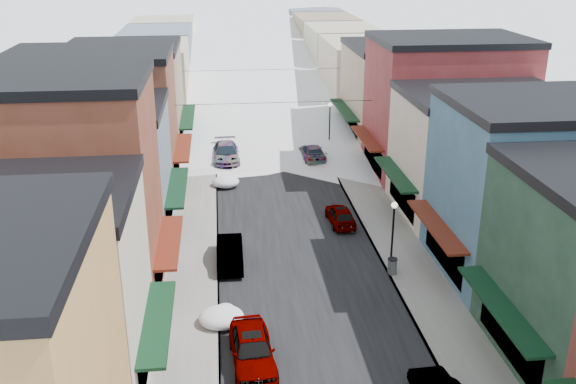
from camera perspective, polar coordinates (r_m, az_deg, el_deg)
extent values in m
cube|color=black|center=(74.14, -2.52, 6.78)|extent=(10.00, 160.00, 0.01)
cube|color=gray|center=(74.01, -7.66, 6.64)|extent=(3.20, 160.00, 0.15)
cube|color=gray|center=(74.83, 2.56, 6.97)|extent=(3.20, 160.00, 0.15)
cube|color=slate|center=(73.99, -6.46, 6.69)|extent=(0.10, 160.00, 0.15)
cube|color=slate|center=(74.61, 1.38, 6.94)|extent=(0.10, 160.00, 0.15)
cube|color=beige|center=(29.18, -22.87, -9.05)|extent=(10.00, 8.00, 9.00)
cube|color=black|center=(28.70, -11.53, -11.21)|extent=(1.20, 6.80, 0.15)
cube|color=brown|center=(35.66, -20.63, -0.55)|extent=(11.00, 8.00, 12.00)
cube|color=black|center=(34.01, -21.98, 9.29)|extent=(11.20, 8.20, 0.50)
cube|color=maroon|center=(35.71, -10.52, -4.36)|extent=(1.20, 6.80, 0.15)
cube|color=slate|center=(43.92, -17.21, 1.42)|extent=(10.00, 9.00, 8.50)
cube|color=black|center=(42.69, -17.86, 7.12)|extent=(10.20, 9.20, 0.50)
cube|color=black|center=(43.52, -9.82, 0.44)|extent=(1.20, 7.65, 0.15)
cube|color=brown|center=(52.28, -16.72, 5.72)|extent=(12.00, 9.00, 10.50)
cube|color=black|center=(51.18, -17.37, 11.65)|extent=(12.20, 9.20, 0.50)
cube|color=maroon|center=(52.04, -9.32, 3.92)|extent=(1.20, 7.65, 0.15)
cube|color=#987D64|center=(61.82, -14.23, 7.78)|extent=(10.00, 11.00, 9.50)
cube|color=black|center=(60.92, -14.66, 12.35)|extent=(10.20, 11.20, 0.50)
cube|color=black|center=(61.66, -8.92, 6.65)|extent=(1.20, 9.35, 0.15)
cube|color=black|center=(30.65, 18.40, -9.70)|extent=(1.20, 7.65, 0.15)
cube|color=#365F7C|center=(39.54, 20.93, -0.06)|extent=(10.00, 9.00, 10.00)
cube|color=black|center=(38.09, 21.95, 7.33)|extent=(10.20, 9.20, 0.50)
cube|color=maroon|center=(38.04, 13.02, -2.92)|extent=(1.20, 7.65, 0.15)
cube|color=beige|center=(47.66, 16.65, 3.01)|extent=(11.00, 9.00, 8.50)
cube|color=black|center=(46.53, 17.23, 8.28)|extent=(11.20, 9.20, 0.50)
cube|color=black|center=(46.00, 9.48, 1.60)|extent=(1.20, 7.65, 0.15)
cube|color=maroon|center=(55.57, 13.81, 7.15)|extent=(12.00, 9.00, 11.00)
cube|color=black|center=(54.53, 14.34, 13.01)|extent=(12.20, 9.20, 0.50)
cube|color=maroon|center=(54.29, 7.00, 4.76)|extent=(1.20, 7.65, 0.15)
cube|color=tan|center=(64.74, 9.96, 8.46)|extent=(10.00, 11.00, 9.00)
cube|color=black|center=(63.90, 10.23, 12.62)|extent=(10.20, 11.20, 0.50)
cube|color=black|center=(63.73, 5.00, 7.29)|extent=(1.20, 9.35, 0.15)
cube|color=gray|center=(75.49, -12.33, 9.69)|extent=(9.00, 13.00, 8.00)
cube|color=gray|center=(77.00, 6.80, 10.24)|extent=(9.00, 13.00, 8.00)
cube|color=gray|center=(89.21, -11.48, 11.46)|extent=(9.00, 13.00, 8.00)
cube|color=gray|center=(90.49, 4.82, 11.93)|extent=(9.00, 13.00, 8.00)
cube|color=gray|center=(103.00, -10.86, 12.75)|extent=(9.00, 13.00, 8.00)
cube|color=gray|center=(104.11, 3.35, 13.17)|extent=(9.00, 13.00, 8.00)
cube|color=gray|center=(116.85, -10.38, 13.74)|extent=(9.00, 13.00, 8.00)
cube|color=gray|center=(117.82, 2.21, 14.12)|extent=(9.00, 13.00, 8.00)
cylinder|color=black|center=(53.30, -1.16, 7.95)|extent=(16.40, 0.04, 0.04)
cylinder|color=black|center=(67.94, -2.32, 10.81)|extent=(16.40, 0.04, 0.04)
imported|color=#A0A3A8|center=(30.66, -3.19, -13.75)|extent=(2.25, 4.99, 1.66)
imported|color=black|center=(39.47, -5.20, -5.45)|extent=(1.62, 4.55, 1.50)
imported|color=gray|center=(58.01, -5.52, 3.45)|extent=(2.41, 5.74, 1.65)
imported|color=gray|center=(45.03, 4.68, -2.05)|extent=(1.78, 4.06, 1.36)
imported|color=black|center=(58.35, 2.17, 3.53)|extent=(2.22, 5.04, 1.44)
imported|color=#93949B|center=(70.86, -3.63, 6.76)|extent=(1.93, 4.78, 1.63)
imported|color=silver|center=(87.26, -2.46, 9.43)|extent=(2.52, 5.09, 1.39)
cylinder|color=slate|center=(38.56, 9.25, -6.55)|extent=(0.54, 0.54, 0.93)
cylinder|color=black|center=(38.34, 9.29, -5.91)|extent=(0.58, 0.58, 0.06)
cylinder|color=black|center=(39.06, 9.08, -6.85)|extent=(0.31, 0.31, 0.10)
cylinder|color=black|center=(38.17, 9.25, -4.21)|extent=(0.12, 0.12, 4.09)
sphere|color=white|center=(37.30, 9.44, -1.16)|extent=(0.37, 0.37, 0.37)
cylinder|color=black|center=(61.47, 3.66, 3.91)|extent=(0.31, 0.31, 0.10)
cylinder|color=black|center=(60.90, 3.71, 5.73)|extent=(0.12, 0.12, 4.15)
sphere|color=white|center=(60.35, 3.76, 7.77)|extent=(0.37, 0.37, 0.37)
ellipsoid|color=white|center=(33.68, -5.94, -11.02)|extent=(2.33, 1.97, 0.99)
ellipsoid|color=white|center=(34.82, -5.61, -10.30)|extent=(1.00, 0.90, 0.50)
ellipsoid|color=white|center=(51.98, -5.55, 0.90)|extent=(2.18, 1.85, 0.92)
ellipsoid|color=white|center=(53.19, -5.35, 1.12)|extent=(0.93, 0.84, 0.47)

